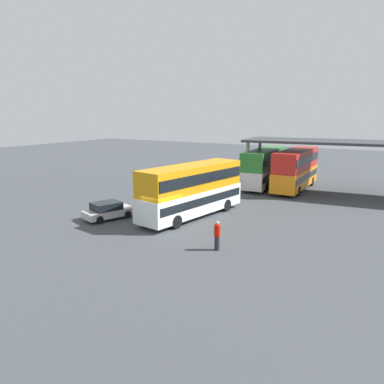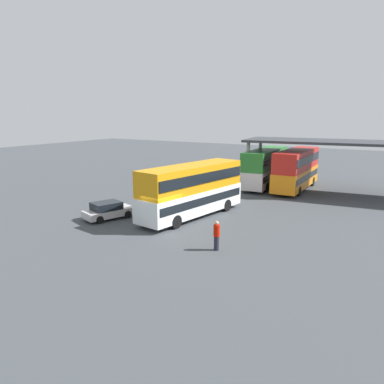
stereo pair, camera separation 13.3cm
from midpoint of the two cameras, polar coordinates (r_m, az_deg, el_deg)
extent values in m
plane|color=#3E4347|center=(26.52, -4.53, -5.76)|extent=(140.00, 140.00, 0.00)
cube|color=white|center=(29.35, -0.13, -1.41)|extent=(4.13, 10.49, 1.82)
cube|color=orange|center=(28.97, -0.13, 2.24)|extent=(4.02, 10.27, 1.97)
cube|color=black|center=(29.30, -0.13, -0.99)|extent=(4.10, 10.09, 0.62)
cube|color=black|center=(28.95, -0.13, 2.43)|extent=(4.10, 10.09, 0.79)
cube|color=black|center=(33.24, 5.47, 0.62)|extent=(2.15, 0.44, 1.09)
cube|color=orange|center=(33.08, 5.50, 2.10)|extent=(1.77, 0.36, 0.36)
cylinder|color=black|center=(32.63, 1.88, -1.41)|extent=(0.43, 1.03, 1.00)
cylinder|color=black|center=(31.31, 5.22, -2.03)|extent=(0.43, 1.03, 1.00)
cylinder|color=black|center=(28.06, -6.10, -3.72)|extent=(0.43, 1.03, 1.00)
cylinder|color=black|center=(26.51, -2.61, -4.61)|extent=(0.43, 1.03, 1.00)
cube|color=#B9B3B3|center=(29.66, -12.82, -3.10)|extent=(2.88, 4.20, 0.55)
cube|color=black|center=(29.43, -13.20, -2.10)|extent=(2.19, 2.52, 0.58)
cylinder|color=black|center=(30.91, -11.52, -2.80)|extent=(0.38, 0.63, 0.60)
cylinder|color=black|center=(29.59, -10.05, -3.41)|extent=(0.38, 0.63, 0.60)
cylinder|color=black|center=(29.89, -15.52, -3.52)|extent=(0.38, 0.63, 0.60)
cylinder|color=black|center=(28.52, -14.19, -4.19)|extent=(0.38, 0.63, 0.60)
cube|color=silver|center=(42.63, 10.97, 2.62)|extent=(3.20, 10.59, 1.82)
cube|color=#26742C|center=(42.36, 11.08, 5.16)|extent=(3.11, 10.37, 1.98)
cube|color=black|center=(42.59, 10.98, 2.91)|extent=(3.21, 10.17, 0.62)
cube|color=black|center=(42.35, 11.08, 5.29)|extent=(3.21, 10.17, 0.79)
cube|color=black|center=(47.53, 12.69, 3.84)|extent=(2.10, 0.25, 1.09)
cube|color=orange|center=(47.42, 12.74, 4.89)|extent=(1.73, 0.20, 0.36)
cylinder|color=black|center=(46.12, 10.70, 2.38)|extent=(0.35, 1.02, 1.00)
cylinder|color=black|center=(45.58, 13.39, 2.15)|extent=(0.35, 1.02, 1.00)
cylinder|color=black|center=(40.03, 8.13, 1.01)|extent=(0.35, 1.02, 1.00)
cylinder|color=black|center=(39.40, 11.20, 0.72)|extent=(0.35, 1.02, 1.00)
cube|color=orange|center=(41.34, 15.53, 2.15)|extent=(2.69, 10.06, 1.89)
cube|color=red|center=(41.06, 15.69, 4.86)|extent=(2.62, 9.86, 2.05)
cube|color=black|center=(41.30, 15.55, 2.46)|extent=(2.73, 9.66, 0.64)
cube|color=black|center=(41.05, 15.70, 5.00)|extent=(2.73, 9.66, 0.82)
cube|color=black|center=(46.06, 17.09, 3.40)|extent=(2.14, 0.14, 1.13)
cube|color=orange|center=(45.94, 17.16, 4.52)|extent=(1.76, 0.11, 0.36)
cylinder|color=black|center=(44.71, 15.06, 1.87)|extent=(0.30, 1.00, 1.00)
cylinder|color=black|center=(44.21, 17.90, 1.59)|extent=(0.30, 1.00, 1.00)
cylinder|color=black|center=(38.83, 12.70, 0.49)|extent=(0.30, 1.00, 1.00)
cylinder|color=black|center=(38.25, 15.96, 0.14)|extent=(0.30, 1.00, 1.00)
cube|color=#33353A|center=(40.00, 23.47, 7.03)|extent=(21.62, 8.40, 0.25)
cylinder|color=#9E9B93|center=(44.05, 10.22, 4.68)|extent=(0.36, 0.36, 5.14)
cylinder|color=#9E9B93|center=(39.31, 8.41, 3.86)|extent=(0.36, 0.36, 5.14)
cylinder|color=#262633|center=(22.52, 3.71, -7.86)|extent=(0.32, 0.32, 0.88)
cylinder|color=red|center=(22.26, 3.74, -5.94)|extent=(0.38, 0.38, 0.70)
sphere|color=tan|center=(22.12, 3.76, -4.78)|extent=(0.25, 0.25, 0.25)
camera|label=1|loc=(0.07, -90.13, -0.03)|focal=34.60mm
camera|label=2|loc=(0.07, 89.87, 0.03)|focal=34.60mm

